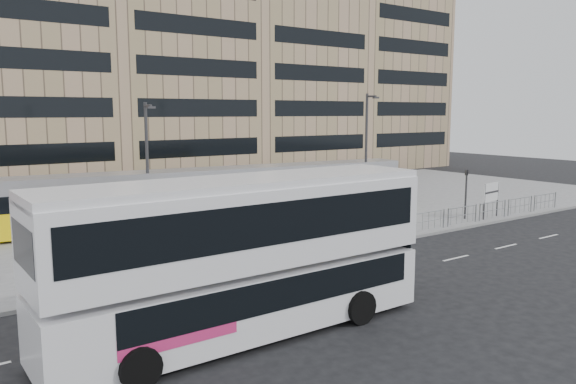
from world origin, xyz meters
TOP-DOWN VIEW (x-y plane):
  - ground at (0.00, 0.00)m, footprint 120.00×120.00m
  - plaza at (0.00, 12.00)m, footprint 64.00×24.00m
  - kerb at (0.00, 0.05)m, footprint 64.00×0.25m
  - building_row at (1.55, 34.27)m, footprint 70.40×18.40m
  - pedestrian_barrier at (2.00, 0.50)m, footprint 32.07×0.07m
  - road_markings at (1.00, -4.00)m, footprint 62.00×0.12m
  - double_decker_bus at (-10.89, -6.12)m, footprint 12.20×3.21m
  - tram at (-2.93, 10.57)m, footprint 27.38×5.67m
  - station_sign at (11.52, 0.80)m, footprint 1.94×0.35m
  - ad_panel at (2.55, 0.40)m, footprint 0.81×0.33m
  - pedestrian at (-3.96, 7.56)m, footprint 0.49×0.70m
  - traffic_light_west at (-7.16, 0.50)m, footprint 0.17×0.21m
  - traffic_light_east at (9.93, 1.53)m, footprint 0.21×0.23m
  - lamp_post_west at (-7.45, 10.12)m, footprint 0.45×1.04m
  - lamp_post_east at (7.72, 8.25)m, footprint 0.45×1.04m

SIDE VIEW (x-z plane):
  - ground at x=0.00m, z-range 0.00..0.00m
  - road_markings at x=1.00m, z-range 0.00..0.01m
  - kerb at x=0.00m, z-range -0.01..0.16m
  - plaza at x=0.00m, z-range 0.00..0.15m
  - pedestrian_barrier at x=2.00m, z-range 0.43..1.53m
  - ad_panel at x=2.55m, z-range 0.28..1.85m
  - pedestrian at x=-3.96m, z-range 0.15..1.99m
  - station_sign at x=11.52m, z-range 0.58..2.82m
  - tram at x=-2.93m, z-range 0.16..3.37m
  - traffic_light_west at x=-7.16m, z-range 0.57..3.67m
  - traffic_light_east at x=9.93m, z-range 0.57..3.67m
  - double_decker_bus at x=-10.89m, z-range 0.20..5.07m
  - lamp_post_west at x=-7.45m, z-range 0.52..7.74m
  - lamp_post_east at x=7.72m, z-range 0.52..8.46m
  - building_row at x=1.55m, z-range -2.69..28.51m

